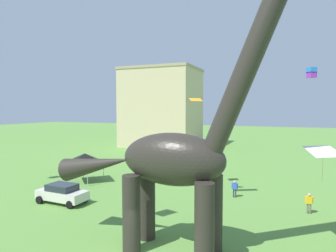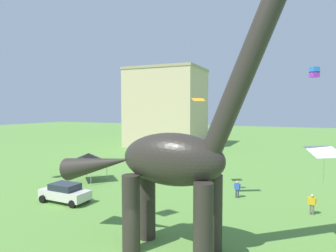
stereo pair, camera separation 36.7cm
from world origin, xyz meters
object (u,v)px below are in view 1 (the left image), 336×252
Objects in this scene: dinosaur_sculpture at (172,159)px; parked_sedan_left at (62,193)px; person_photographer at (235,187)px; person_near_flyer at (309,201)px; kite_drifting at (196,100)px; kite_high_left at (323,152)px; person_vendor_side at (140,179)px; festival_canopy_tent at (85,158)px; kite_mid_left at (312,73)px.

dinosaur_sculpture reaches higher than parked_sedan_left.
person_near_flyer reaches higher than person_photographer.
kite_drifting reaches higher than parked_sedan_left.
person_near_flyer is (5.73, -1.91, 0.02)m from person_photographer.
person_photographer is 10.93m from kite_high_left.
person_vendor_side is (-7.50, 10.40, -4.05)m from dinosaur_sculpture.
person_vendor_side is (3.79, 6.26, 0.16)m from parked_sedan_left.
person_vendor_side is at bearing 63.13° from person_photographer.
festival_canopy_tent is at bearing 115.34° from parked_sedan_left.
person_vendor_side is 9.25m from kite_drifting.
kite_drifting reaches higher than festival_canopy_tent.
person_photographer is (8.93, 0.68, -0.07)m from person_vendor_side.
person_near_flyer is at bearing -3.73° from festival_canopy_tent.
dinosaur_sculpture is 6.42× the size of kite_high_left.
kite_drifting is at bearing 157.02° from kite_mid_left.
kite_high_left is (0.24, -6.06, 4.50)m from person_near_flyer.
person_vendor_side is at bearing 106.44° from dinosaur_sculpture.
parked_sedan_left is at bearing 177.26° from person_vendor_side.
person_near_flyer is at bearing 92.29° from kite_high_left.
dinosaur_sculpture is 8.75× the size of person_vendor_side.
kite_drifting is at bearing 41.16° from person_photographer.
person_photographer is at bearing 153.47° from kite_mid_left.
kite_mid_left is at bearing 94.16° from kite_high_left.
kite_high_left reaches higher than person_vendor_side.
person_near_flyer is (18.46, 5.03, 0.11)m from parked_sedan_left.
parked_sedan_left is at bearing -167.26° from kite_mid_left.
person_near_flyer is 2.15× the size of kite_mid_left.
person_vendor_side reaches higher than person_photographer.
dinosaur_sculpture reaches higher than kite_high_left.
person_vendor_side is at bearing 53.48° from person_near_flyer.
kite_high_left is (5.97, -7.96, 4.52)m from person_photographer.
dinosaur_sculpture is at bearing -78.42° from kite_drifting.
kite_drifting is (-9.69, 3.17, 7.61)m from person_near_flyer.
dinosaur_sculpture is at bearing -36.92° from festival_canopy_tent.
kite_mid_left is (18.32, 4.14, 9.35)m from parked_sedan_left.
kite_drifting is (-2.53, 12.34, 3.51)m from dinosaur_sculpture.
kite_mid_left is (-0.13, -0.89, 9.24)m from person_near_flyer.
festival_canopy_tent reaches higher than person_photographer.
person_vendor_side is at bearing 171.71° from kite_mid_left.
dinosaur_sculpture reaches higher than kite_mid_left.
person_vendor_side is 1.08× the size of person_photographer.
kite_drifting reaches higher than person_photographer.
kite_high_left is (7.41, 3.12, 0.40)m from dinosaur_sculpture.
festival_canopy_tent is at bearing -171.19° from kite_drifting.
kite_high_left reaches higher than parked_sedan_left.
person_vendor_side reaches higher than parked_sedan_left.
kite_mid_left reaches higher than kite_drifting.
person_vendor_side is 0.50× the size of festival_canopy_tent.
kite_drifting is at bearing 40.18° from person_near_flyer.
kite_high_left is at bearing -19.12° from festival_canopy_tent.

